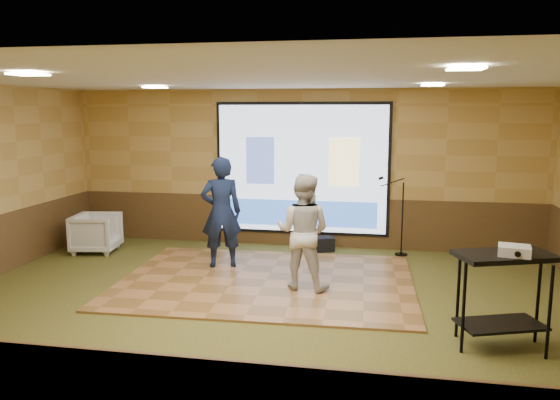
% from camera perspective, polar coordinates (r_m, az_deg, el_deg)
% --- Properties ---
extents(ground, '(9.00, 9.00, 0.00)m').
position_cam_1_polar(ground, '(7.40, -1.65, -11.19)').
color(ground, '#323C1B').
rests_on(ground, ground).
extents(room_shell, '(9.04, 7.04, 3.02)m').
position_cam_1_polar(room_shell, '(6.95, -1.73, 5.20)').
color(room_shell, tan).
rests_on(room_shell, ground).
extents(wainscot_back, '(9.00, 0.04, 0.95)m').
position_cam_1_polar(wainscot_back, '(10.58, 2.28, -2.25)').
color(wainscot_back, '#493618').
rests_on(wainscot_back, ground).
extents(projector_screen, '(3.32, 0.06, 2.52)m').
position_cam_1_polar(projector_screen, '(10.38, 2.28, 3.12)').
color(projector_screen, black).
rests_on(projector_screen, room_shell).
extents(downlight_nw, '(0.32, 0.32, 0.02)m').
position_cam_1_polar(downlight_nw, '(9.33, -12.93, 11.40)').
color(downlight_nw, '#F9E6BB').
rests_on(downlight_nw, room_shell).
extents(downlight_ne, '(0.32, 0.32, 0.02)m').
position_cam_1_polar(downlight_ne, '(8.62, 15.66, 11.48)').
color(downlight_ne, '#F9E6BB').
rests_on(downlight_ne, room_shell).
extents(downlight_sw, '(0.32, 0.32, 0.02)m').
position_cam_1_polar(downlight_sw, '(6.43, -24.82, 11.84)').
color(downlight_sw, '#F9E6BB').
rests_on(downlight_sw, room_shell).
extents(downlight_se, '(0.32, 0.32, 0.02)m').
position_cam_1_polar(downlight_se, '(5.34, 18.86, 12.88)').
color(downlight_se, '#F9E6BB').
rests_on(downlight_se, room_shell).
extents(dance_floor, '(4.52, 3.50, 0.03)m').
position_cam_1_polar(dance_floor, '(8.47, -1.42, -8.40)').
color(dance_floor, '#966437').
rests_on(dance_floor, ground).
extents(player_left, '(0.78, 0.64, 1.83)m').
position_cam_1_polar(player_left, '(9.01, -6.15, -1.27)').
color(player_left, '#121C3A').
rests_on(player_left, dance_floor).
extents(player_right, '(0.92, 0.77, 1.68)m').
position_cam_1_polar(player_right, '(7.87, 2.42, -3.33)').
color(player_right, beige).
rests_on(player_right, dance_floor).
extents(av_table, '(1.02, 0.54, 1.07)m').
position_cam_1_polar(av_table, '(6.47, 22.30, -7.75)').
color(av_table, black).
rests_on(av_table, ground).
extents(projector, '(0.37, 0.33, 0.11)m').
position_cam_1_polar(projector, '(6.31, 23.28, -4.88)').
color(projector, silver).
rests_on(projector, av_table).
extents(mic_stand, '(0.56, 0.23, 1.44)m').
position_cam_1_polar(mic_stand, '(10.10, 12.30, -2.91)').
color(mic_stand, black).
rests_on(mic_stand, ground).
extents(banquet_chair, '(0.89, 0.87, 0.72)m').
position_cam_1_polar(banquet_chair, '(10.66, -18.63, -3.28)').
color(banquet_chair, gray).
rests_on(banquet_chair, ground).
extents(duffel_bag, '(0.50, 0.42, 0.26)m').
position_cam_1_polar(duffel_bag, '(10.24, 4.39, -4.63)').
color(duffel_bag, black).
rests_on(duffel_bag, ground).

